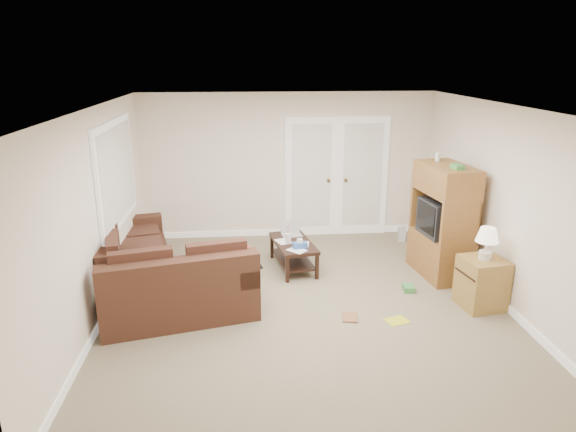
{
  "coord_description": "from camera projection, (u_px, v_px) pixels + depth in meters",
  "views": [
    {
      "loc": [
        -0.75,
        -5.91,
        3.06
      ],
      "look_at": [
        -0.21,
        0.34,
        1.1
      ],
      "focal_mm": 32.0,
      "sensor_mm": 36.0,
      "label": 1
    }
  ],
  "objects": [
    {
      "name": "floor",
      "position": [
        306.0,
        305.0,
        6.59
      ],
      "size": [
        5.5,
        5.5,
        0.0
      ],
      "primitive_type": "plane",
      "color": "gray",
      "rests_on": "ground"
    },
    {
      "name": "ceiling",
      "position": [
        309.0,
        107.0,
        5.85
      ],
      "size": [
        5.0,
        5.5,
        0.02
      ],
      "primitive_type": "cube",
      "color": "white",
      "rests_on": "wall_back"
    },
    {
      "name": "wall_left",
      "position": [
        96.0,
        217.0,
        6.02
      ],
      "size": [
        0.02,
        5.5,
        2.5
      ],
      "primitive_type": "cube",
      "color": "white",
      "rests_on": "floor"
    },
    {
      "name": "wall_right",
      "position": [
        505.0,
        207.0,
        6.43
      ],
      "size": [
        0.02,
        5.5,
        2.5
      ],
      "primitive_type": "cube",
      "color": "white",
      "rests_on": "floor"
    },
    {
      "name": "wall_back",
      "position": [
        288.0,
        166.0,
        8.84
      ],
      "size": [
        5.0,
        0.02,
        2.5
      ],
      "primitive_type": "cube",
      "color": "white",
      "rests_on": "floor"
    },
    {
      "name": "wall_front",
      "position": [
        355.0,
        325.0,
        3.61
      ],
      "size": [
        5.0,
        0.02,
        2.5
      ],
      "primitive_type": "cube",
      "color": "white",
      "rests_on": "floor"
    },
    {
      "name": "baseboards",
      "position": [
        306.0,
        301.0,
        6.58
      ],
      "size": [
        5.0,
        5.5,
        0.1
      ],
      "primitive_type": null,
      "color": "white",
      "rests_on": "floor"
    },
    {
      "name": "french_doors",
      "position": [
        337.0,
        178.0,
        8.94
      ],
      "size": [
        1.8,
        0.05,
        2.13
      ],
      "color": "white",
      "rests_on": "floor"
    },
    {
      "name": "window_left",
      "position": [
        117.0,
        174.0,
        6.88
      ],
      "size": [
        0.05,
        1.92,
        1.42
      ],
      "color": "white",
      "rests_on": "wall_left"
    },
    {
      "name": "sectional_sofa",
      "position": [
        152.0,
        272.0,
        6.76
      ],
      "size": [
        2.45,
        2.94,
        0.87
      ],
      "rotation": [
        0.0,
        0.0,
        0.23
      ],
      "color": "#44271A",
      "rests_on": "floor"
    },
    {
      "name": "coffee_table",
      "position": [
        293.0,
        253.0,
        7.7
      ],
      "size": [
        0.68,
        1.1,
        0.7
      ],
      "rotation": [
        0.0,
        0.0,
        0.17
      ],
      "color": "black",
      "rests_on": "floor"
    },
    {
      "name": "tv_armoire",
      "position": [
        442.0,
        221.0,
        7.31
      ],
      "size": [
        0.67,
        1.07,
        1.74
      ],
      "rotation": [
        0.0,
        0.0,
        0.12
      ],
      "color": "brown",
      "rests_on": "floor"
    },
    {
      "name": "side_cabinet",
      "position": [
        482.0,
        279.0,
        6.45
      ],
      "size": [
        0.57,
        0.57,
        1.06
      ],
      "rotation": [
        0.0,
        0.0,
        0.15
      ],
      "color": "olive",
      "rests_on": "floor"
    },
    {
      "name": "space_heater",
      "position": [
        402.0,
        234.0,
        8.83
      ],
      "size": [
        0.12,
        0.1,
        0.28
      ],
      "primitive_type": "cube",
      "rotation": [
        0.0,
        0.0,
        -0.05
      ],
      "color": "silver",
      "rests_on": "floor"
    },
    {
      "name": "floor_magazine",
      "position": [
        397.0,
        321.0,
        6.19
      ],
      "size": [
        0.32,
        0.28,
        0.01
      ],
      "primitive_type": "cube",
      "rotation": [
        0.0,
        0.0,
        0.31
      ],
      "color": "gold",
      "rests_on": "floor"
    },
    {
      "name": "floor_greenbox",
      "position": [
        408.0,
        288.0,
        6.99
      ],
      "size": [
        0.16,
        0.2,
        0.08
      ],
      "primitive_type": "cube",
      "rotation": [
        0.0,
        0.0,
        -0.08
      ],
      "color": "#3F8A41",
      "rests_on": "floor"
    },
    {
      "name": "floor_book",
      "position": [
        343.0,
        317.0,
        6.27
      ],
      "size": [
        0.22,
        0.28,
        0.02
      ],
      "primitive_type": "imported",
      "rotation": [
        0.0,
        0.0,
        -0.18
      ],
      "color": "brown",
      "rests_on": "floor"
    }
  ]
}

